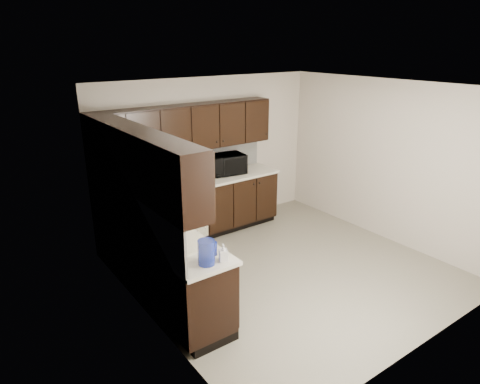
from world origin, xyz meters
The scene contains 20 objects.
floor centered at (0.00, 0.00, 0.00)m, with size 4.00×4.00×0.00m, color gray.
ceiling centered at (0.00, 0.00, 2.50)m, with size 4.00×4.00×0.00m, color white.
wall_back centered at (0.00, 2.00, 1.25)m, with size 4.00×0.02×2.50m, color #B8AC9D.
wall_left centered at (-2.00, 0.00, 1.25)m, with size 0.02×4.00×2.50m, color #B8AC9D.
wall_right centered at (2.00, 0.00, 1.25)m, with size 0.02×4.00×2.50m, color #B8AC9D.
wall_front centered at (0.00, -2.00, 1.25)m, with size 4.00×0.02×2.50m, color #B8AC9D.
lower_cabinets centered at (-1.01, 1.11, 0.41)m, with size 3.00×2.80×0.90m.
countertop centered at (-1.01, 1.11, 0.92)m, with size 3.03×2.83×0.04m.
backsplash centered at (-1.22, 1.32, 1.18)m, with size 3.00×2.80×0.48m.
upper_cabinets centered at (-1.10, 1.20, 1.77)m, with size 3.00×2.80×0.70m.
dishwasher centered at (-0.70, 1.41, 0.55)m, with size 0.58×0.04×0.78m.
sink centered at (-1.68, -0.01, 0.88)m, with size 0.54×0.82×0.42m.
microwave centered at (0.18, 1.75, 1.10)m, with size 0.59×0.40×0.33m, color black.
soap_bottle_a centered at (-1.52, -0.70, 1.03)m, with size 0.08×0.08×0.18m, color gray.
soap_bottle_b centered at (-1.86, 0.88, 1.06)m, with size 0.10×0.10×0.25m, color gray.
toaster_oven centered at (-1.75, 1.77, 1.05)m, with size 0.35×0.26×0.22m, color silver.
storage_bin centered at (-1.62, 0.94, 1.03)m, with size 0.47×0.34×0.18m, color white.
blue_pitcher centered at (-1.69, -0.66, 1.07)m, with size 0.17×0.17×0.25m, color #102294.
teal_tumbler centered at (-1.50, 1.35, 1.04)m, with size 0.09×0.09×0.21m, color #0C7B8A.
paper_towel_roll centered at (-1.55, 1.35, 1.08)m, with size 0.13×0.13×0.29m, color white.
Camera 1 is at (-3.62, -3.88, 3.02)m, focal length 32.00 mm.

